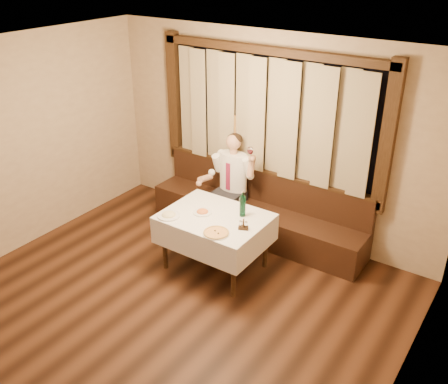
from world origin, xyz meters
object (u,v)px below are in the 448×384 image
Objects in this scene: pizza at (216,233)px; seated_man at (231,177)px; dining_table at (215,223)px; green_bottle at (243,206)px; pasta_cream at (169,213)px; pasta_red at (202,210)px; cruet_caddy at (243,226)px; banquette at (257,214)px.

seated_man reaches higher than pizza.
green_bottle is at bearing 34.16° from dining_table.
pasta_red is at bearing 46.24° from pasta_cream.
dining_table is 4.48× the size of pasta_cream.
pasta_red is at bearing 150.89° from cruet_caddy.
green_bottle reaches higher than pasta_cream.
pizza is 0.54m from green_bottle.
banquette is 9.55× the size of green_bottle.
pasta_cream is (-0.72, 0.01, 0.03)m from pizza.
cruet_caddy is (0.20, 0.26, 0.03)m from pizza.
pasta_red reaches higher than dining_table.
pasta_cream is (-0.46, -1.35, 0.48)m from banquette.
banquette reaches higher than cruet_caddy.
dining_table is at bearing 8.04° from pasta_red.
pasta_red is at bearing -154.60° from green_bottle.
banquette is 1.08m from dining_table.
pasta_red is 0.63m from cruet_caddy.
cruet_caddy is at bearing 52.54° from pizza.
cruet_caddy is at bearing -9.29° from dining_table.
banquette is at bearing 80.73° from pasta_red.
seated_man is (-0.85, 1.01, 0.03)m from cruet_caddy.
green_bottle is at bearing 99.62° from cruet_caddy.
pizza is (0.26, -1.36, 0.46)m from banquette.
cruet_caddy reaches higher than pasta_red.
pasta_cream reaches higher than pasta_red.
seated_man is (-0.64, 1.27, 0.06)m from pizza.
green_bottle reaches higher than pasta_red.
pizza is at bearing -52.79° from dining_table.
cruet_caddy is (0.92, 0.25, 0.00)m from pasta_cream.
green_bottle reaches higher than cruet_caddy.
pizza is 0.22× the size of seated_man.
dining_table is 0.58m from pasta_cream.
pasta_cream is 0.95m from cruet_caddy.
green_bottle is at bearing -71.44° from banquette.
banquette is 1.16m from pasta_red.
pasta_cream is (-0.29, -0.30, 0.01)m from pasta_red.
banquette reaches higher than dining_table.
banquette is at bearing 88.21° from cruet_caddy.
seated_man is (0.07, 1.26, 0.03)m from pasta_cream.
seated_man reaches higher than pasta_red.
banquette is 1.51m from pasta_cream.
cruet_caddy is at bearing 15.29° from pasta_cream.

